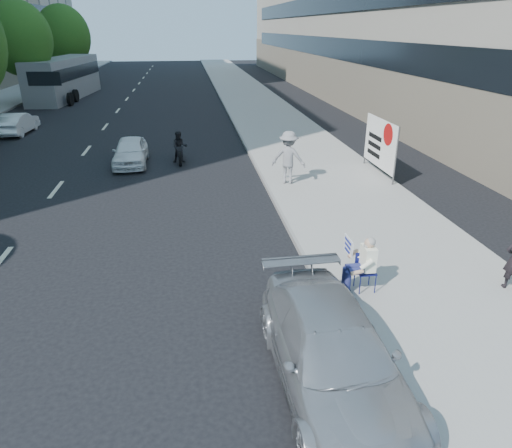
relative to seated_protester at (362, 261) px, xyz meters
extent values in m
plane|color=black|center=(-2.29, 0.78, -0.87)|extent=(160.00, 160.00, 0.00)
cube|color=#98958F|center=(1.71, 20.78, -0.80)|extent=(5.00, 120.00, 0.15)
cylinder|color=#382616|center=(-15.99, 30.78, 0.61)|extent=(0.30, 0.30, 2.97)
ellipsoid|color=#194D14|center=(-15.99, 30.78, 4.02)|extent=(4.80, 4.80, 5.52)
cylinder|color=#382616|center=(-15.99, 44.78, 0.44)|extent=(0.30, 0.30, 2.62)
ellipsoid|color=#194D14|center=(-15.99, 44.78, 3.91)|extent=(5.40, 5.40, 6.21)
cylinder|color=navy|center=(-0.07, -0.21, -0.50)|extent=(0.02, 0.02, 0.45)
cylinder|color=navy|center=(0.29, -0.21, -0.50)|extent=(0.02, 0.02, 0.45)
cylinder|color=navy|center=(-0.07, 0.15, -0.50)|extent=(0.02, 0.02, 0.45)
cylinder|color=navy|center=(0.29, 0.15, -0.50)|extent=(0.02, 0.02, 0.45)
cube|color=navy|center=(0.11, -0.03, -0.26)|extent=(0.40, 0.40, 0.03)
cube|color=navy|center=(0.11, 0.16, -0.07)|extent=(0.40, 0.02, 0.40)
cylinder|color=navy|center=(-0.11, -0.13, -0.17)|extent=(0.44, 0.17, 0.17)
cylinder|color=navy|center=(-0.33, -0.13, -0.40)|extent=(0.14, 0.14, 0.46)
cube|color=black|center=(-0.39, -0.13, -0.67)|extent=(0.26, 0.11, 0.10)
cylinder|color=navy|center=(-0.11, 0.07, -0.17)|extent=(0.44, 0.17, 0.17)
cylinder|color=navy|center=(-0.33, 0.07, -0.40)|extent=(0.14, 0.14, 0.46)
cube|color=black|center=(-0.39, 0.07, -0.67)|extent=(0.26, 0.11, 0.10)
cube|color=white|center=(0.13, -0.03, 0.09)|extent=(0.26, 0.42, 0.56)
sphere|color=tan|center=(0.13, -0.03, 0.46)|extent=(0.23, 0.23, 0.23)
ellipsoid|color=gray|center=(0.15, -0.03, 0.49)|extent=(0.22, 0.24, 0.19)
ellipsoid|color=gray|center=(0.05, -0.03, 0.39)|extent=(0.10, 0.14, 0.13)
cylinder|color=white|center=(0.01, -0.27, 0.06)|extent=(0.30, 0.10, 0.25)
cylinder|color=tan|center=(-0.19, -0.27, -0.12)|extent=(0.29, 0.09, 0.14)
cylinder|color=white|center=(0.06, 0.23, 0.11)|extent=(0.26, 0.20, 0.32)
cylinder|color=tan|center=(-0.07, 0.37, 0.01)|extent=(0.30, 0.21, 0.18)
cube|color=white|center=(-0.14, 0.52, 0.14)|extent=(0.03, 0.55, 0.40)
imported|color=gray|center=(0.01, 7.87, 0.27)|extent=(1.47, 1.18, 1.99)
cylinder|color=#4C4C4C|center=(3.91, 7.04, 0.38)|extent=(0.06, 0.06, 2.20)
cylinder|color=#4C4C4C|center=(3.91, 10.04, 0.38)|extent=(0.06, 0.06, 2.20)
cube|color=white|center=(3.89, 8.54, 0.53)|extent=(0.04, 3.00, 1.90)
cylinder|color=#A50C0C|center=(3.87, 7.84, 1.03)|extent=(0.01, 0.84, 0.84)
cube|color=black|center=(3.87, 9.04, 0.68)|extent=(0.01, 1.30, 0.18)
cube|color=black|center=(3.87, 9.04, 0.33)|extent=(0.01, 1.30, 0.18)
cube|color=black|center=(3.87, 9.04, -0.02)|extent=(0.01, 1.30, 0.18)
imported|color=#A0A2A6|center=(-1.49, -2.70, -0.19)|extent=(1.99, 4.74, 1.37)
imported|color=white|center=(-6.28, 11.89, -0.27)|extent=(1.46, 3.53, 1.20)
imported|color=white|center=(-13.40, 19.44, -0.27)|extent=(1.47, 3.71, 1.20)
cylinder|color=black|center=(-4.11, 11.32, -0.55)|extent=(0.12, 0.64, 0.64)
cylinder|color=black|center=(-4.11, 12.72, -0.55)|extent=(0.12, 0.64, 0.64)
cube|color=black|center=(-4.11, 12.02, -0.32)|extent=(0.26, 1.20, 0.35)
imported|color=black|center=(-4.11, 11.92, -0.16)|extent=(0.70, 0.54, 1.42)
cube|color=gray|center=(-13.95, 34.12, 0.78)|extent=(3.72, 12.19, 3.30)
cube|color=black|center=(-15.22, 34.12, 1.33)|extent=(1.25, 11.44, 1.00)
cube|color=black|center=(-12.68, 34.12, 1.33)|extent=(1.25, 11.44, 1.00)
cube|color=black|center=(-13.95, 28.10, 1.33)|extent=(2.39, 0.31, 1.00)
cylinder|color=black|center=(-15.20, 29.62, -0.37)|extent=(0.35, 1.02, 1.00)
cylinder|color=black|center=(-12.70, 29.62, -0.37)|extent=(0.35, 1.02, 1.00)
cylinder|color=black|center=(-15.20, 31.62, -0.37)|extent=(0.35, 1.02, 1.00)
cylinder|color=black|center=(-12.70, 31.62, -0.37)|extent=(0.35, 1.02, 1.00)
cylinder|color=black|center=(-15.20, 37.62, -0.37)|extent=(0.35, 1.02, 1.00)
cylinder|color=black|center=(-12.70, 37.62, -0.37)|extent=(0.35, 1.02, 1.00)
cylinder|color=black|center=(-15.20, 39.12, -0.37)|extent=(0.35, 1.02, 1.00)
cylinder|color=black|center=(-12.70, 39.12, -0.37)|extent=(0.35, 1.02, 1.00)
camera|label=1|loc=(-3.64, -8.57, 4.81)|focal=32.00mm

